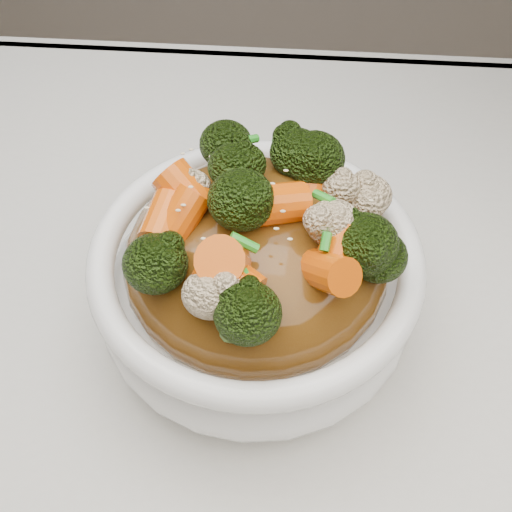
# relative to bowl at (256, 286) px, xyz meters

# --- Properties ---
(tablecloth) EXTENTS (1.20, 0.80, 0.04)m
(tablecloth) POSITION_rel_bowl_xyz_m (0.01, -0.04, -0.06)
(tablecloth) COLOR silver
(tablecloth) RESTS_ON dining_table
(bowl) EXTENTS (0.25, 0.25, 0.09)m
(bowl) POSITION_rel_bowl_xyz_m (0.00, 0.00, 0.00)
(bowl) COLOR white
(bowl) RESTS_ON tablecloth
(sauce_base) EXTENTS (0.20, 0.20, 0.10)m
(sauce_base) POSITION_rel_bowl_xyz_m (0.00, -0.00, 0.03)
(sauce_base) COLOR #57330E
(sauce_base) RESTS_ON bowl
(carrots) EXTENTS (0.20, 0.20, 0.05)m
(carrots) POSITION_rel_bowl_xyz_m (0.00, -0.00, 0.09)
(carrots) COLOR #E15707
(carrots) RESTS_ON sauce_base
(broccoli) EXTENTS (0.20, 0.20, 0.05)m
(broccoli) POSITION_rel_bowl_xyz_m (0.00, -0.00, 0.09)
(broccoli) COLOR black
(broccoli) RESTS_ON sauce_base
(cauliflower) EXTENTS (0.20, 0.20, 0.04)m
(cauliflower) POSITION_rel_bowl_xyz_m (0.00, -0.00, 0.09)
(cauliflower) COLOR beige
(cauliflower) RESTS_ON sauce_base
(scallions) EXTENTS (0.15, 0.15, 0.02)m
(scallions) POSITION_rel_bowl_xyz_m (0.00, 0.00, 0.10)
(scallions) COLOR #269322
(scallions) RESTS_ON sauce_base
(sesame_seeds) EXTENTS (0.18, 0.18, 0.01)m
(sesame_seeds) POSITION_rel_bowl_xyz_m (0.00, 0.00, 0.10)
(sesame_seeds) COLOR beige
(sesame_seeds) RESTS_ON sauce_base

